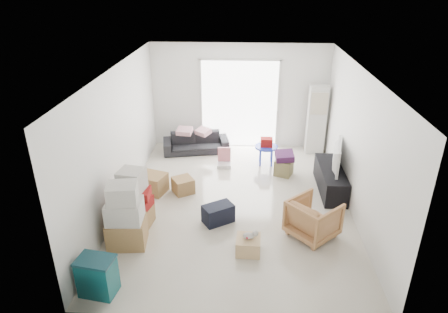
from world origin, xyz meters
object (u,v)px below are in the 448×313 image
ac_tower (316,120)px  sofa (196,140)px  television (332,166)px  ottoman (284,167)px  armchair (313,217)px  kids_table (266,146)px  tv_console (330,179)px  storage_bins (97,276)px  wood_crate (248,245)px

ac_tower → sofa: size_ratio=1.05×
television → ottoman: 1.21m
armchair → kids_table: bearing=-28.9°
tv_console → storage_bins: storage_bins is taller
tv_console → armchair: size_ratio=2.00×
tv_console → ottoman: size_ratio=4.21×
ottoman → kids_table: (-0.39, 0.54, 0.30)m
wood_crate → ac_tower: bearing=68.0°
tv_console → kids_table: bearing=137.5°
armchair → kids_table: 2.96m
ac_tower → ottoman: (-0.88, -1.33, -0.69)m
tv_console → sofa: 3.61m
ottoman → kids_table: size_ratio=0.55×
television → kids_table: size_ratio=1.47×
tv_console → wood_crate: size_ratio=3.85×
tv_console → storage_bins: size_ratio=2.56×
sofa → storage_bins: size_ratio=2.76×
sofa → kids_table: kids_table is taller
tv_console → television: (0.00, 0.00, 0.32)m
ottoman → wood_crate: size_ratio=0.91×
armchair → ottoman: (-0.32, 2.33, -0.20)m
ac_tower → tv_console: 2.09m
armchair → kids_table: size_ratio=1.15×
television → storage_bins: 5.08m
wood_crate → television: bearing=51.6°
armchair → ac_tower: bearing=-51.5°
tv_console → kids_table: kids_table is taller
ottoman → kids_table: kids_table is taller
ac_tower → television: 2.02m
wood_crate → ottoman: bearing=74.2°
sofa → storage_bins: bearing=-109.8°
storage_bins → kids_table: bearing=59.9°
ac_tower → kids_table: (-1.27, -0.79, -0.39)m
ac_tower → ottoman: size_ratio=4.77×
sofa → armchair: 4.31m
armchair → kids_table: (-0.71, 2.87, 0.10)m
tv_console → sofa: sofa is taller
ac_tower → ottoman: 1.74m
ac_tower → storage_bins: ac_tower is taller
sofa → storage_bins: sofa is taller
sofa → armchair: armchair is taller
kids_table → television: bearing=-42.5°
ac_tower → sofa: (-3.05, -0.15, -0.55)m
wood_crate → sofa: bearing=108.6°
ac_tower → wood_crate: (-1.69, -4.19, -0.74)m
armchair → wood_crate: 1.27m
ottoman → wood_crate: ottoman is taller
television → kids_table: bearing=59.7°
storage_bins → tv_console: bearing=39.8°
sofa → wood_crate: sofa is taller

